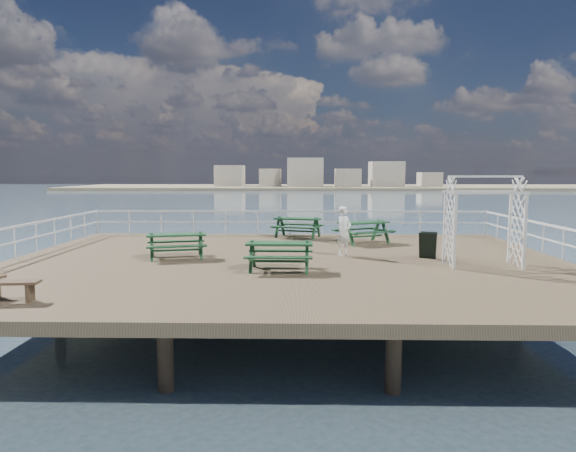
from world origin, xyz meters
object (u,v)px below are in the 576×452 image
at_px(picnic_table_b, 298,223).
at_px(flat_bench_far, 1,287).
at_px(picnic_table_d, 280,250).
at_px(trellis_arbor, 483,226).
at_px(picnic_table_c, 363,228).
at_px(picnic_table_a, 176,240).
at_px(person, 344,231).

relative_size(picnic_table_b, flat_bench_far, 1.45).
bearing_deg(picnic_table_d, trellis_arbor, 9.31).
bearing_deg(picnic_table_c, trellis_arbor, -86.00).
relative_size(picnic_table_d, trellis_arbor, 0.71).
relative_size(picnic_table_a, trellis_arbor, 0.81).
xyz_separation_m(trellis_arbor, person, (-4.03, 1.81, -0.37)).
distance_m(flat_bench_far, trellis_arbor, 12.93).
height_order(trellis_arbor, person, trellis_arbor).
height_order(picnic_table_a, picnic_table_c, picnic_table_c).
relative_size(picnic_table_b, person, 1.41).
height_order(picnic_table_c, picnic_table_d, picnic_table_c).
xyz_separation_m(picnic_table_d, flat_bench_far, (-5.92, -3.79, -0.25)).
relative_size(picnic_table_c, person, 1.51).
relative_size(flat_bench_far, trellis_arbor, 0.60).
relative_size(picnic_table_d, flat_bench_far, 1.19).
bearing_deg(trellis_arbor, person, 156.47).
distance_m(picnic_table_d, flat_bench_far, 7.03).
distance_m(picnic_table_d, person, 3.40).
relative_size(picnic_table_d, person, 1.15).
bearing_deg(flat_bench_far, person, 32.58).
xyz_separation_m(picnic_table_b, flat_bench_far, (-6.42, -11.34, -0.27)).
xyz_separation_m(picnic_table_c, picnic_table_d, (-3.12, -5.75, -0.04)).
distance_m(picnic_table_a, trellis_arbor, 9.69).
xyz_separation_m(picnic_table_a, trellis_arbor, (9.59, -1.18, 0.62)).
distance_m(flat_bench_far, person, 10.30).
height_order(picnic_table_b, picnic_table_c, picnic_table_c).
xyz_separation_m(picnic_table_a, flat_bench_far, (-2.44, -5.83, -0.24)).
xyz_separation_m(flat_bench_far, person, (8.00, 6.46, 0.49)).
bearing_deg(person, picnic_table_b, 66.51).
height_order(picnic_table_a, picnic_table_d, picnic_table_d).
bearing_deg(trellis_arbor, picnic_table_a, 173.63).
distance_m(picnic_table_c, person, 3.25).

